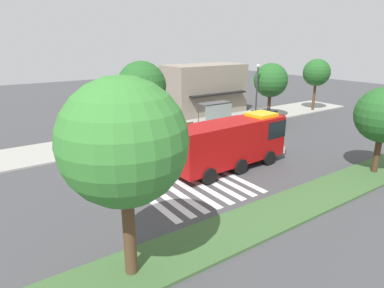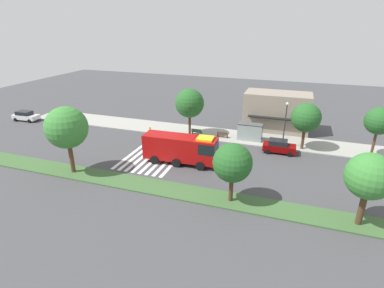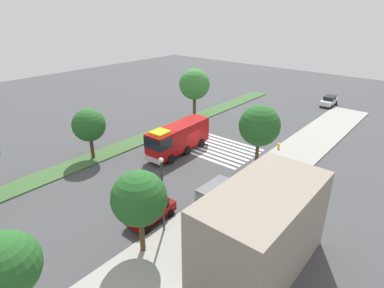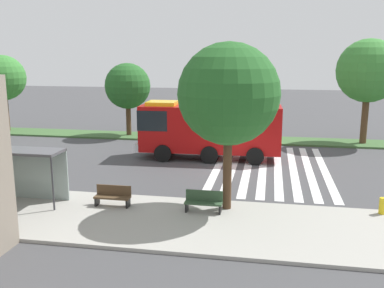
{
  "view_description": "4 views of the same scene",
  "coord_description": "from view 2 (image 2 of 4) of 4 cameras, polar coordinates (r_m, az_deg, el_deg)",
  "views": [
    {
      "loc": [
        -13.66,
        -18.79,
        8.99
      ],
      "look_at": [
        0.59,
        1.66,
        1.18
      ],
      "focal_mm": 31.25,
      "sensor_mm": 36.0,
      "label": 1
    },
    {
      "loc": [
        13.97,
        -33.27,
        16.34
      ],
      "look_at": [
        1.88,
        1.79,
        1.22
      ],
      "focal_mm": 28.22,
      "sensor_mm": 36.0,
      "label": 2
    },
    {
      "loc": [
        27.22,
        22.0,
        16.4
      ],
      "look_at": [
        1.4,
        0.25,
        1.6
      ],
      "focal_mm": 29.49,
      "sensor_mm": 36.0,
      "label": 3
    },
    {
      "loc": [
        -2.28,
        25.54,
        6.75
      ],
      "look_at": [
        2.13,
        1.64,
        1.65
      ],
      "focal_mm": 40.24,
      "sensor_mm": 36.0,
      "label": 4
    }
  ],
  "objects": [
    {
      "name": "parked_car_west",
      "position": [
        61.02,
        -28.95,
        4.7
      ],
      "size": [
        4.61,
        2.26,
        1.71
      ],
      "rotation": [
        0.0,
        0.0,
        0.04
      ],
      "color": "silver",
      "rests_on": "ground_plane"
    },
    {
      "name": "bench_west_of_shelter",
      "position": [
        46.49,
        0.89,
        2.37
      ],
      "size": [
        1.6,
        0.5,
        0.9
      ],
      "color": "#2D472D",
      "rests_on": "sidewalk"
    },
    {
      "name": "street_lamp",
      "position": [
        42.46,
        17.2,
        4.09
      ],
      "size": [
        0.36,
        0.36,
        6.34
      ],
      "color": "#2D2D30",
      "rests_on": "sidewalk"
    },
    {
      "name": "sidewalk",
      "position": [
        47.84,
        0.88,
        2.29
      ],
      "size": [
        60.0,
        5.58,
        0.14
      ],
      "primitive_type": "cube",
      "color": "#9E9B93",
      "rests_on": "ground_plane"
    },
    {
      "name": "sidewalk_tree_center",
      "position": [
        43.76,
        31.87,
        3.68
      ],
      "size": [
        3.41,
        3.41,
        6.54
      ],
      "color": "#513823",
      "rests_on": "sidewalk"
    },
    {
      "name": "sidewalk_tree_west",
      "position": [
        42.69,
        20.76,
        4.65
      ],
      "size": [
        3.86,
        3.86,
        6.34
      ],
      "color": "#513823",
      "rests_on": "sidewalk"
    },
    {
      "name": "sidewalk_tree_far_west",
      "position": [
        44.9,
        -0.46,
        7.69
      ],
      "size": [
        4.28,
        4.28,
        7.13
      ],
      "color": "#47301E",
      "rests_on": "sidewalk"
    },
    {
      "name": "bus_stop_shelter",
      "position": [
        44.39,
        10.87,
        2.76
      ],
      "size": [
        3.5,
        1.4,
        2.46
      ],
      "color": "#4C4C51",
      "rests_on": "sidewalk"
    },
    {
      "name": "fire_truck",
      "position": [
        36.71,
        -1.75,
        -0.74
      ],
      "size": [
        9.32,
        3.03,
        3.73
      ],
      "rotation": [
        0.0,
        0.0,
        0.04
      ],
      "color": "#A50C0C",
      "rests_on": "ground_plane"
    },
    {
      "name": "median_tree_center",
      "position": [
        28.39,
        30.54,
        -5.34
      ],
      "size": [
        3.88,
        3.88,
        6.54
      ],
      "color": "#47301E",
      "rests_on": "median_strip"
    },
    {
      "name": "crosswalk",
      "position": [
        40.51,
        -6.54,
        -1.76
      ],
      "size": [
        6.75,
        12.09,
        0.01
      ],
      "color": "silver",
      "rests_on": "ground_plane"
    },
    {
      "name": "ground_plane",
      "position": [
        39.61,
        -3.42,
        -2.23
      ],
      "size": [
        120.0,
        120.0,
        0.0
      ],
      "primitive_type": "plane",
      "color": "#424244"
    },
    {
      "name": "parked_car_mid",
      "position": [
        41.75,
        16.1,
        -0.42
      ],
      "size": [
        4.26,
        2.13,
        1.8
      ],
      "rotation": [
        0.0,
        0.0,
        0.02
      ],
      "color": "#720505",
      "rests_on": "ground_plane"
    },
    {
      "name": "median_tree_far_west",
      "position": [
        35.82,
        -22.63,
        2.84
      ],
      "size": [
        4.66,
        4.66,
        7.74
      ],
      "color": "#513823",
      "rests_on": "median_strip"
    },
    {
      "name": "fire_hydrant",
      "position": [
        48.29,
        -7.96,
        2.8
      ],
      "size": [
        0.28,
        0.28,
        0.7
      ],
      "primitive_type": "cylinder",
      "color": "gold",
      "rests_on": "sidewalk"
    },
    {
      "name": "median_strip",
      "position": [
        32.98,
        -8.87,
        -7.68
      ],
      "size": [
        60.0,
        3.0,
        0.14
      ],
      "primitive_type": "cube",
      "color": "#3D6033",
      "rests_on": "ground_plane"
    },
    {
      "name": "bench_near_shelter",
      "position": [
        45.47,
        5.78,
        1.79
      ],
      "size": [
        1.6,
        0.5,
        0.9
      ],
      "color": "#4C3823",
      "rests_on": "sidewalk"
    },
    {
      "name": "median_tree_west",
      "position": [
        28.24,
        7.66,
        -3.57
      ],
      "size": [
        3.72,
        3.72,
        5.91
      ],
      "color": "#47301E",
      "rests_on": "median_strip"
    },
    {
      "name": "storefront_building",
      "position": [
        49.93,
        15.69,
        5.89
      ],
      "size": [
        10.06,
        5.83,
        6.07
      ],
      "color": "gray",
      "rests_on": "ground_plane"
    }
  ]
}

